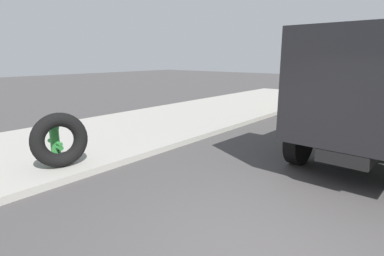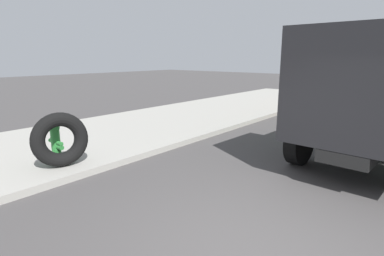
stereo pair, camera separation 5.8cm
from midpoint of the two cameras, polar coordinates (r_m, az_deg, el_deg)
name	(u,v)px [view 1 (the left image)]	position (r m, az deg, el deg)	size (l,w,h in m)	color
sidewalk_curb	(27,152)	(8.94, -28.26, -3.97)	(36.00, 5.00, 0.15)	#99968E
fire_hydrant	(55,141)	(7.47, -24.03, -2.23)	(0.23, 0.51, 0.89)	#2D8438
loose_tire	(60,140)	(7.08, -23.34, -2.04)	(1.16, 1.16, 0.29)	black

